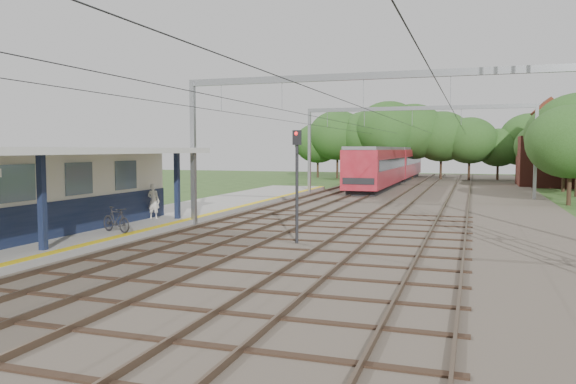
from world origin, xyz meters
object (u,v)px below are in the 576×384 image
at_px(person, 154,201).
at_px(train, 392,164).
at_px(bicycle, 116,220).
at_px(signal_post, 297,173).

relative_size(person, train, 0.05).
height_order(bicycle, train, train).
bearing_deg(train, bicycle, -97.65).
distance_m(train, signal_post, 39.66).
xyz_separation_m(bicycle, train, (5.48, 40.80, 1.26)).
height_order(person, bicycle, person).
xyz_separation_m(person, bicycle, (0.96, -4.37, -0.34)).
height_order(train, signal_post, signal_post).
bearing_deg(person, bicycle, 101.27).
relative_size(bicycle, signal_post, 0.39).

